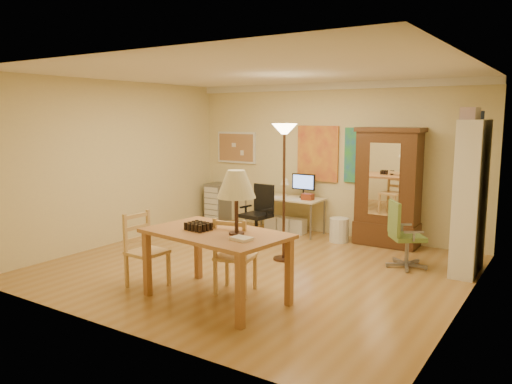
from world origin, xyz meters
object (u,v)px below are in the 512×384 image
Objects in this scene: office_chair_green at (405,250)px; computer_desk at (287,211)px; dining_table at (223,219)px; bookshelf at (470,198)px; armoire at (388,195)px; office_chair_black at (258,226)px.

computer_desk is at bearing 158.14° from office_chair_green.
dining_table is 3.42m from bookshelf.
office_chair_green is (1.35, 2.45, -0.72)m from dining_table.
computer_desk is at bearing 108.00° from dining_table.
dining_table is at bearing -118.88° from office_chair_green.
office_chair_green is 1.13m from bookshelf.
armoire is at bearing 148.49° from bookshelf.
computer_desk is 3.41m from bookshelf.
dining_table is 3.61m from armoire.
office_chair_black reaches higher than office_chair_green.
bookshelf is (0.78, 0.22, 0.78)m from office_chair_green.
bookshelf is at bearing 15.60° from office_chair_green.
office_chair_green is at bearing -21.86° from computer_desk.
office_chair_green is at bearing -3.58° from office_chair_black.
office_chair_black is 1.01× the size of office_chair_green.
armoire is (0.73, 3.53, -0.13)m from dining_table.
office_chair_black is 0.46× the size of bookshelf.
armoire is (1.95, 0.92, 0.59)m from office_chair_black.
computer_desk is 0.74× the size of armoire.
bookshelf reaches higher than office_chair_black.
office_chair_green is 1.38m from armoire.
computer_desk is 1.52× the size of office_chair_green.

